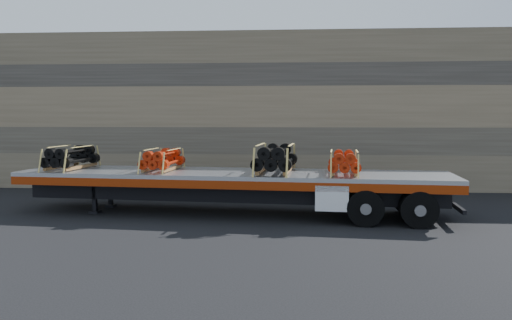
{
  "coord_description": "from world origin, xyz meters",
  "views": [
    {
      "loc": [
        1.3,
        -16.85,
        3.27
      ],
      "look_at": [
        0.06,
        0.71,
        1.73
      ],
      "focal_mm": 35.0,
      "sensor_mm": 36.0,
      "label": 1
    }
  ],
  "objects_px": {
    "bundle_midrear": "(275,159)",
    "trailer": "(232,193)",
    "bundle_rear": "(344,163)",
    "bundle_front": "(71,158)",
    "bundle_midfront": "(163,160)"
  },
  "relations": [
    {
      "from": "bundle_midrear",
      "to": "bundle_midfront",
      "type": "bearing_deg",
      "value": 180.0
    },
    {
      "from": "trailer",
      "to": "bundle_midrear",
      "type": "height_order",
      "value": "bundle_midrear"
    },
    {
      "from": "bundle_front",
      "to": "trailer",
      "type": "bearing_deg",
      "value": -0.0
    },
    {
      "from": "bundle_midrear",
      "to": "trailer",
      "type": "bearing_deg",
      "value": 180.0
    },
    {
      "from": "trailer",
      "to": "bundle_rear",
      "type": "distance_m",
      "value": 3.83
    },
    {
      "from": "trailer",
      "to": "bundle_rear",
      "type": "xyz_separation_m",
      "value": [
        3.66,
        -0.32,
        1.07
      ]
    },
    {
      "from": "bundle_front",
      "to": "bundle_rear",
      "type": "distance_m",
      "value": 9.46
    },
    {
      "from": "bundle_midfront",
      "to": "bundle_midrear",
      "type": "xyz_separation_m",
      "value": [
        3.86,
        -0.34,
        0.09
      ]
    },
    {
      "from": "bundle_midrear",
      "to": "bundle_rear",
      "type": "bearing_deg",
      "value": 0.0
    },
    {
      "from": "trailer",
      "to": "bundle_midrear",
      "type": "bearing_deg",
      "value": -0.0
    },
    {
      "from": "bundle_front",
      "to": "bundle_rear",
      "type": "bearing_deg",
      "value": 0.0
    },
    {
      "from": "bundle_midrear",
      "to": "bundle_rear",
      "type": "height_order",
      "value": "bundle_midrear"
    },
    {
      "from": "bundle_midfront",
      "to": "bundle_rear",
      "type": "bearing_deg",
      "value": 0.0
    },
    {
      "from": "trailer",
      "to": "bundle_rear",
      "type": "height_order",
      "value": "bundle_rear"
    },
    {
      "from": "trailer",
      "to": "bundle_midfront",
      "type": "xyz_separation_m",
      "value": [
        -2.42,
        0.21,
        1.07
      ]
    }
  ]
}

